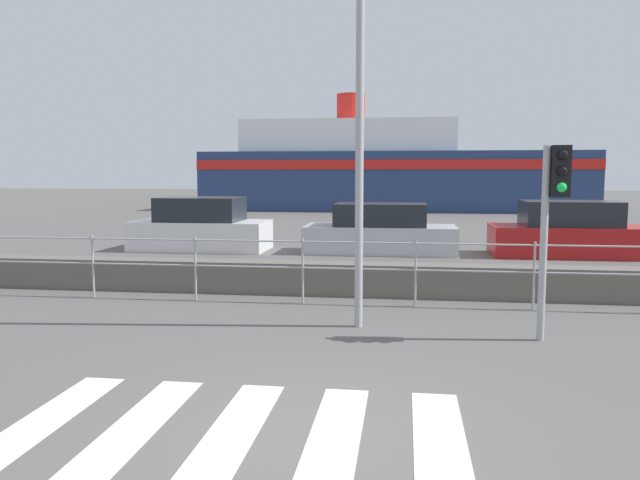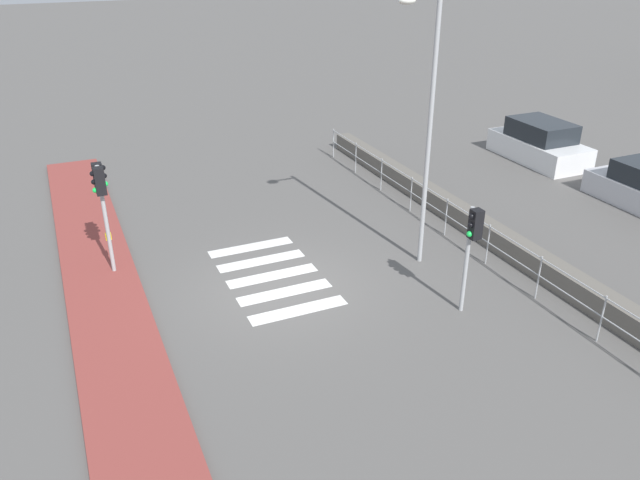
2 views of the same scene
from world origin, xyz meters
The scene contains 9 objects.
ground_plane centered at (0.00, 0.00, 0.00)m, with size 160.00×160.00×0.00m, color #565451.
sidewalk_brick centered at (0.00, -4.10, 0.06)m, with size 24.00×1.80×0.12m.
crosswalk centered at (-0.69, 0.00, 0.00)m, with size 4.05×2.40×0.01m.
seawall centered at (0.00, 6.36, 0.30)m, with size 19.49×0.55×0.60m.
harbor_fence centered at (0.00, 5.49, 0.76)m, with size 17.58×0.04×1.15m.
traffic_light_near centered at (-2.42, -3.73, 2.34)m, with size 0.58×0.41×2.99m.
traffic_light_far centered at (2.74, 3.50, 1.94)m, with size 0.34×0.32×2.64m.
streetlamp centered at (0.12, 3.76, 4.18)m, with size 0.32×1.13×6.86m.
parked_car_white centered at (-5.23, 12.66, 0.66)m, with size 3.96×1.89×1.56m.
Camera 2 is at (12.71, -4.55, 7.96)m, focal length 35.00 mm.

